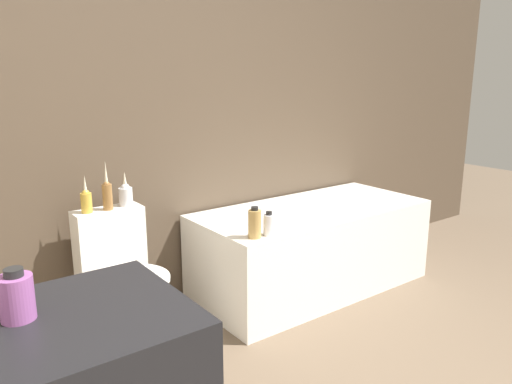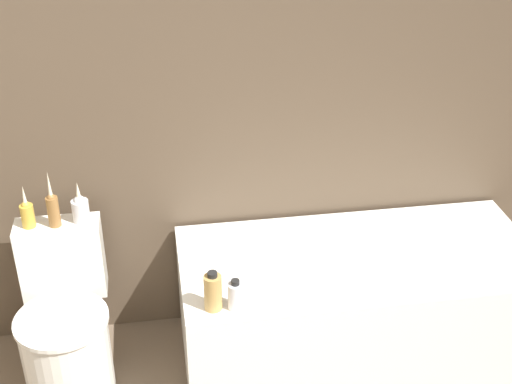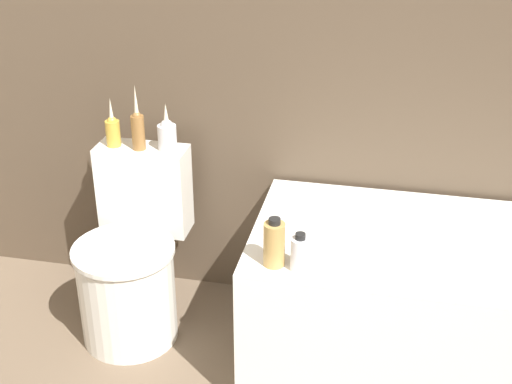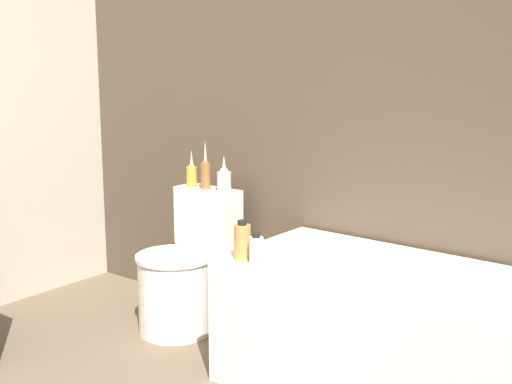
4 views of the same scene
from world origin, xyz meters
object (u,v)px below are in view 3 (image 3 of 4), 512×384
at_px(vase_bronze, 167,134).
at_px(shampoo_bottle_tall, 274,244).
at_px(toilet, 132,266).
at_px(bathtub, 469,310).
at_px(vase_silver, 138,128).
at_px(vase_gold, 113,130).
at_px(shampoo_bottle_short, 300,254).

distance_m(vase_bronze, shampoo_bottle_tall, 0.74).
xyz_separation_m(toilet, shampoo_bottle_tall, (0.64, -0.29, 0.36)).
distance_m(bathtub, vase_bronze, 1.34).
bearing_deg(vase_silver, shampoo_bottle_tall, -36.41).
height_order(vase_gold, vase_silver, vase_silver).
bearing_deg(bathtub, vase_gold, 171.67).
distance_m(bathtub, vase_gold, 1.54).
bearing_deg(vase_bronze, vase_gold, -176.72).
relative_size(vase_silver, shampoo_bottle_short, 1.94).
relative_size(vase_silver, vase_bronze, 1.39).
bearing_deg(toilet, shampoo_bottle_short, -22.33).
bearing_deg(vase_silver, toilet, -90.00).
distance_m(toilet, vase_bronze, 0.56).
bearing_deg(vase_gold, vase_silver, -5.17).
bearing_deg(bathtub, toilet, 179.37).
bearing_deg(shampoo_bottle_short, toilet, 157.67).
bearing_deg(toilet, vase_silver, 90.00).
bearing_deg(vase_bronze, shampoo_bottle_short, -39.50).
bearing_deg(shampoo_bottle_short, vase_gold, 149.47).
bearing_deg(vase_gold, shampoo_bottle_short, -30.53).
bearing_deg(vase_silver, bathtub, -8.60).
height_order(toilet, shampoo_bottle_short, toilet).
relative_size(toilet, vase_gold, 3.62).
height_order(bathtub, shampoo_bottle_tall, shampoo_bottle_tall).
bearing_deg(vase_gold, toilet, -60.34).
xyz_separation_m(vase_bronze, shampoo_bottle_tall, (0.53, -0.49, -0.15)).
bearing_deg(shampoo_bottle_tall, shampoo_bottle_short, -8.62).
distance_m(bathtub, shampoo_bottle_tall, 0.82).
relative_size(vase_bronze, shampoo_bottle_tall, 1.09).
distance_m(vase_gold, vase_silver, 0.11).
bearing_deg(bathtub, shampoo_bottle_short, -154.59).
height_order(vase_bronze, shampoo_bottle_tall, vase_bronze).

